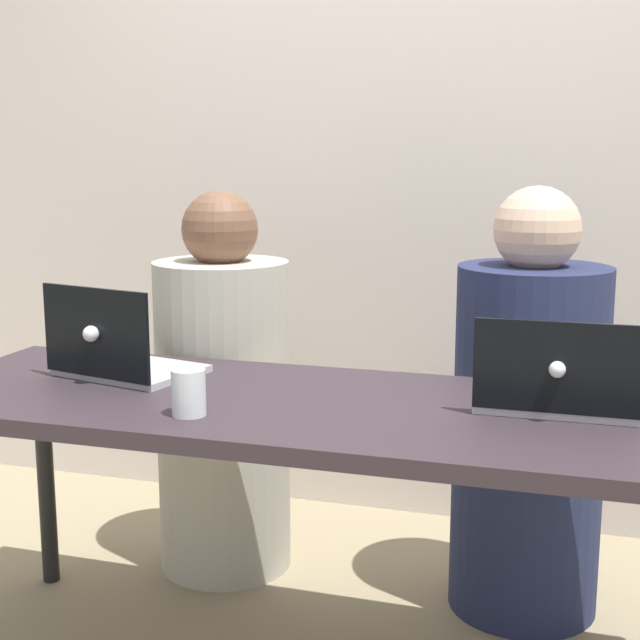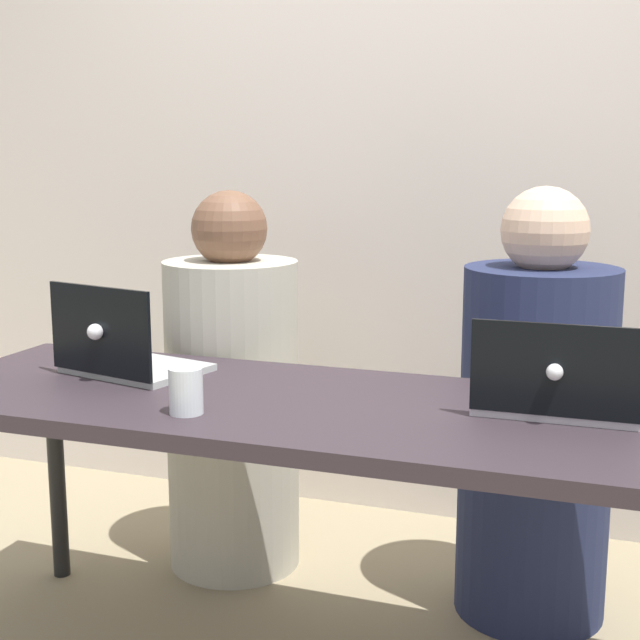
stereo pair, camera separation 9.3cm
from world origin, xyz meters
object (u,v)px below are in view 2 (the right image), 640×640
Objects in this scene: person_on_right at (536,430)px; water_glass_left at (186,394)px; laptop_back_right at (556,394)px; laptop_back_left at (124,355)px; person_on_left at (233,403)px.

person_on_right is 11.68× the size of water_glass_left.
laptop_back_right is at bearing 86.56° from person_on_right.
laptop_back_left is (-1.01, -0.49, 0.24)m from person_on_right.
laptop_back_right is at bearing 152.10° from person_on_left.
person_on_right reaches higher than person_on_left.
laptop_back_right is (1.09, -0.00, -0.01)m from laptop_back_left.
water_glass_left is (0.24, -0.75, 0.24)m from person_on_left.
laptop_back_left reaches higher than laptop_back_right.
water_glass_left is (-0.77, -0.26, -0.00)m from laptop_back_right.
person_on_left is at bearing 107.83° from water_glass_left.
person_on_left is 3.04× the size of laptop_back_left.
person_on_left is 0.82m from water_glass_left.
person_on_right is at bearing -80.42° from laptop_back_right.
laptop_back_left is 1.09m from laptop_back_right.
person_on_left is at bearing -85.78° from laptop_back_left.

